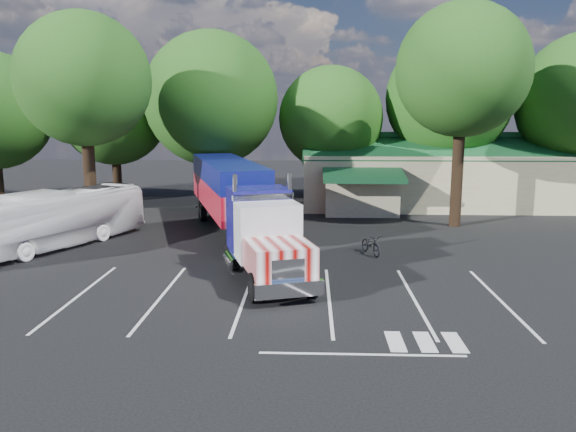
{
  "coord_description": "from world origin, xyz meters",
  "views": [
    {
      "loc": [
        2.46,
        -26.33,
        6.82
      ],
      "look_at": [
        1.39,
        0.48,
        2.0
      ],
      "focal_mm": 35.0,
      "sensor_mm": 36.0,
      "label": 1
    }
  ],
  "objects_px": {
    "semi_truck": "(235,196)",
    "tour_bus": "(56,219)",
    "bicycle": "(371,244)",
    "silver_sedan": "(345,202)",
    "woman": "(288,265)"
  },
  "relations": [
    {
      "from": "semi_truck",
      "to": "silver_sedan",
      "type": "height_order",
      "value": "semi_truck"
    },
    {
      "from": "bicycle",
      "to": "silver_sedan",
      "type": "distance_m",
      "value": 13.01
    },
    {
      "from": "semi_truck",
      "to": "tour_bus",
      "type": "distance_m",
      "value": 9.42
    },
    {
      "from": "bicycle",
      "to": "silver_sedan",
      "type": "xyz_separation_m",
      "value": [
        -0.5,
        13.0,
        0.1
      ]
    },
    {
      "from": "bicycle",
      "to": "silver_sedan",
      "type": "relative_size",
      "value": 0.52
    },
    {
      "from": "woman",
      "to": "bicycle",
      "type": "height_order",
      "value": "woman"
    },
    {
      "from": "woman",
      "to": "bicycle",
      "type": "xyz_separation_m",
      "value": [
        3.9,
        5.36,
        -0.33
      ]
    },
    {
      "from": "semi_truck",
      "to": "bicycle",
      "type": "bearing_deg",
      "value": -39.2
    },
    {
      "from": "woman",
      "to": "tour_bus",
      "type": "xyz_separation_m",
      "value": [
        -12.42,
        6.32,
        0.66
      ]
    },
    {
      "from": "woman",
      "to": "bicycle",
      "type": "bearing_deg",
      "value": -33.18
    },
    {
      "from": "semi_truck",
      "to": "tour_bus",
      "type": "xyz_separation_m",
      "value": [
        -9.17,
        -1.92,
        -0.99
      ]
    },
    {
      "from": "tour_bus",
      "to": "silver_sedan",
      "type": "bearing_deg",
      "value": 61.87
    },
    {
      "from": "bicycle",
      "to": "tour_bus",
      "type": "distance_m",
      "value": 16.38
    },
    {
      "from": "semi_truck",
      "to": "woman",
      "type": "bearing_deg",
      "value": -85.72
    },
    {
      "from": "bicycle",
      "to": "tour_bus",
      "type": "height_order",
      "value": "tour_bus"
    }
  ]
}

